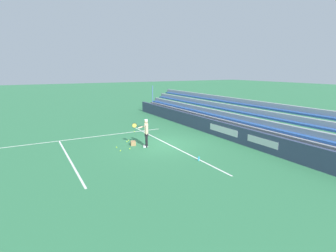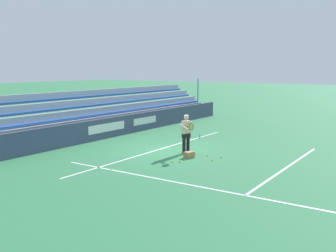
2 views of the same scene
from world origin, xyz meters
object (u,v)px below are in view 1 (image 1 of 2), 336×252
(tennis_ball_midcourt, at_px, (128,140))
(water_bottle, at_px, (199,159))
(tennis_player, at_px, (146,133))
(ball_box_cardboard, at_px, (133,143))
(tennis_ball_stray_back, at_px, (117,147))
(tennis_ball_on_baseline, at_px, (130,149))
(tennis_ball_far_left, at_px, (127,142))
(tennis_ball_near_player, at_px, (134,132))
(tennis_ball_far_right, at_px, (120,151))

(tennis_ball_midcourt, xyz_separation_m, water_bottle, (-5.49, -1.82, 0.08))
(tennis_player, xyz_separation_m, ball_box_cardboard, (0.71, 0.57, -0.76))
(water_bottle, bearing_deg, ball_box_cardboard, 23.88)
(tennis_ball_stray_back, distance_m, tennis_ball_midcourt, 1.66)
(tennis_ball_on_baseline, xyz_separation_m, tennis_ball_far_left, (1.59, -0.41, 0.00))
(ball_box_cardboard, distance_m, water_bottle, 4.77)
(tennis_ball_near_player, distance_m, tennis_ball_stray_back, 4.17)
(tennis_ball_stray_back, relative_size, tennis_ball_far_left, 1.00)
(tennis_ball_on_baseline, xyz_separation_m, tennis_ball_stray_back, (0.69, 0.58, 0.00))
(water_bottle, bearing_deg, tennis_ball_near_player, 3.79)
(ball_box_cardboard, xyz_separation_m, tennis_ball_far_left, (0.87, 0.10, -0.10))
(tennis_ball_stray_back, height_order, tennis_ball_far_left, same)
(ball_box_cardboard, distance_m, tennis_ball_far_left, 0.88)
(ball_box_cardboard, distance_m, tennis_ball_stray_back, 1.09)
(tennis_ball_far_right, distance_m, tennis_ball_stray_back, 0.77)
(tennis_ball_near_player, xyz_separation_m, tennis_ball_on_baseline, (-4.02, 1.93, 0.00))
(tennis_ball_stray_back, bearing_deg, tennis_ball_midcourt, -45.92)
(tennis_player, xyz_separation_m, water_bottle, (-3.65, -1.35, -0.78))
(water_bottle, bearing_deg, tennis_player, 20.38)
(ball_box_cardboard, relative_size, water_bottle, 1.82)
(tennis_ball_near_player, height_order, tennis_ball_far_right, same)
(tennis_ball_near_player, bearing_deg, tennis_ball_far_left, 148.03)
(tennis_player, height_order, tennis_ball_midcourt, tennis_player)
(tennis_ball_far_right, bearing_deg, tennis_player, -87.09)
(tennis_ball_stray_back, bearing_deg, tennis_ball_far_right, 177.74)
(tennis_ball_stray_back, relative_size, water_bottle, 0.30)
(tennis_ball_on_baseline, relative_size, tennis_ball_stray_back, 1.00)
(ball_box_cardboard, height_order, tennis_ball_near_player, ball_box_cardboard)
(tennis_ball_near_player, distance_m, tennis_ball_far_right, 4.83)
(tennis_ball_near_player, xyz_separation_m, tennis_ball_far_left, (-2.43, 1.52, 0.00))
(tennis_ball_far_right, bearing_deg, tennis_ball_far_left, -31.47)
(tennis_ball_near_player, xyz_separation_m, water_bottle, (-7.66, -0.51, 0.08))
(water_bottle, bearing_deg, tennis_ball_on_baseline, 33.77)
(tennis_ball_midcourt, bearing_deg, tennis_ball_near_player, -31.21)
(tennis_ball_far_right, relative_size, water_bottle, 0.30)
(tennis_ball_stray_back, bearing_deg, tennis_ball_on_baseline, -139.93)
(tennis_ball_far_left, bearing_deg, tennis_ball_stray_back, 132.11)
(tennis_player, distance_m, ball_box_cardboard, 1.19)
(tennis_ball_on_baseline, relative_size, tennis_ball_midcourt, 1.00)
(tennis_ball_near_player, distance_m, tennis_ball_far_left, 2.87)
(tennis_ball_near_player, bearing_deg, tennis_ball_on_baseline, 154.43)
(tennis_ball_far_right, bearing_deg, tennis_ball_near_player, -31.77)
(tennis_ball_near_player, height_order, tennis_ball_on_baseline, same)
(ball_box_cardboard, height_order, tennis_ball_on_baseline, ball_box_cardboard)
(tennis_player, relative_size, tennis_ball_stray_back, 25.98)
(tennis_ball_near_player, bearing_deg, tennis_ball_midcourt, 148.79)
(tennis_ball_far_right, xyz_separation_m, tennis_ball_stray_back, (0.77, -0.03, 0.00))
(tennis_ball_far_right, bearing_deg, tennis_ball_on_baseline, -82.70)
(ball_box_cardboard, distance_m, tennis_ball_on_baseline, 0.88)
(tennis_ball_near_player, bearing_deg, ball_box_cardboard, 156.74)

